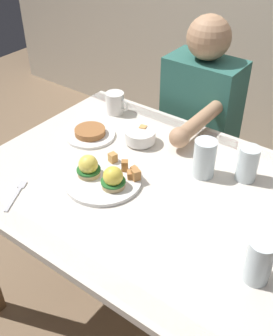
% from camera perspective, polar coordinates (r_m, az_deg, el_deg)
% --- Properties ---
extents(ground_plane, '(6.00, 6.00, 0.00)m').
position_cam_1_polar(ground_plane, '(1.95, 1.29, -19.24)').
color(ground_plane, '#7F664C').
extents(dining_table, '(1.20, 0.90, 0.74)m').
position_cam_1_polar(dining_table, '(1.47, 1.62, -5.29)').
color(dining_table, silver).
rests_on(dining_table, ground_plane).
extents(eggs_benedict_plate, '(0.27, 0.27, 0.09)m').
position_cam_1_polar(eggs_benedict_plate, '(1.39, -4.73, -1.16)').
color(eggs_benedict_plate, white).
rests_on(eggs_benedict_plate, dining_table).
extents(fruit_bowl, '(0.12, 0.12, 0.06)m').
position_cam_1_polar(fruit_bowl, '(1.59, 0.56, 4.45)').
color(fruit_bowl, white).
rests_on(fruit_bowl, dining_table).
extents(coffee_mug, '(0.11, 0.08, 0.09)m').
position_cam_1_polar(coffee_mug, '(1.79, -2.98, 9.22)').
color(coffee_mug, white).
rests_on(coffee_mug, dining_table).
extents(fork, '(0.09, 0.15, 0.00)m').
position_cam_1_polar(fork, '(1.41, -16.56, -3.51)').
color(fork, silver).
rests_on(fork, dining_table).
extents(water_glass_near, '(0.07, 0.07, 0.13)m').
position_cam_1_polar(water_glass_near, '(1.44, 15.33, 0.32)').
color(water_glass_near, silver).
rests_on(water_glass_near, dining_table).
extents(water_glass_far, '(0.08, 0.08, 0.14)m').
position_cam_1_polar(water_glass_far, '(1.42, 9.51, 1.03)').
color(water_glass_far, silver).
rests_on(water_glass_far, dining_table).
extents(water_glass_extra, '(0.07, 0.07, 0.13)m').
position_cam_1_polar(water_glass_extra, '(1.11, 16.81, -12.65)').
color(water_glass_extra, silver).
rests_on(water_glass_extra, dining_table).
extents(side_plate, '(0.20, 0.20, 0.04)m').
position_cam_1_polar(side_plate, '(1.65, -6.55, 4.85)').
color(side_plate, white).
rests_on(side_plate, dining_table).
extents(diner_person, '(0.34, 0.54, 1.14)m').
position_cam_1_polar(diner_person, '(1.94, 8.62, 6.37)').
color(diner_person, '#33333D').
rests_on(diner_person, ground_plane).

